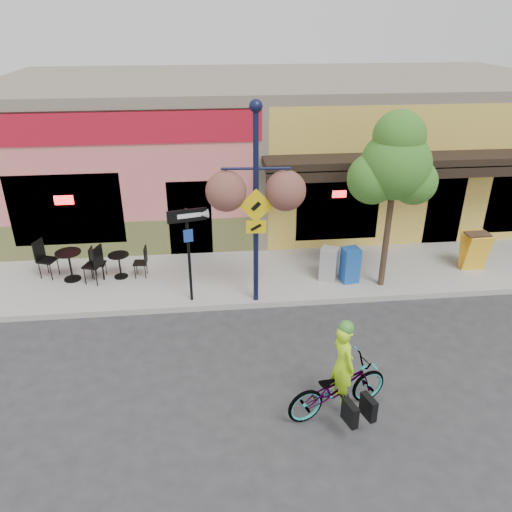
{
  "coord_description": "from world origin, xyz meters",
  "views": [
    {
      "loc": [
        -2.51,
        -9.64,
        6.42
      ],
      "look_at": [
        -1.45,
        0.5,
        1.4
      ],
      "focal_mm": 35.0,
      "sensor_mm": 36.0,
      "label": 1
    }
  ],
  "objects_px": {
    "cyclist_rider": "(342,376)",
    "street_tree": "(391,203)",
    "building": "(277,144)",
    "one_way_sign": "(189,256)",
    "bicycle": "(338,387)",
    "newspaper_box_grey": "(329,264)",
    "lamp_post": "(256,208)",
    "newspaper_box_blue": "(350,265)"
  },
  "relations": [
    {
      "from": "building",
      "to": "lamp_post",
      "type": "bearing_deg",
      "value": -101.9
    },
    {
      "from": "bicycle",
      "to": "lamp_post",
      "type": "relative_size",
      "value": 0.41
    },
    {
      "from": "lamp_post",
      "to": "street_tree",
      "type": "bearing_deg",
      "value": 11.27
    },
    {
      "from": "cyclist_rider",
      "to": "lamp_post",
      "type": "height_order",
      "value": "lamp_post"
    },
    {
      "from": "one_way_sign",
      "to": "newspaper_box_blue",
      "type": "bearing_deg",
      "value": -5.72
    },
    {
      "from": "cyclist_rider",
      "to": "newspaper_box_blue",
      "type": "distance_m",
      "value": 4.57
    },
    {
      "from": "newspaper_box_grey",
      "to": "street_tree",
      "type": "xyz_separation_m",
      "value": [
        1.29,
        -0.4,
        1.76
      ]
    },
    {
      "from": "building",
      "to": "bicycle",
      "type": "height_order",
      "value": "building"
    },
    {
      "from": "bicycle",
      "to": "cyclist_rider",
      "type": "bearing_deg",
      "value": -107.78
    },
    {
      "from": "bicycle",
      "to": "newspaper_box_grey",
      "type": "bearing_deg",
      "value": -29.16
    },
    {
      "from": "building",
      "to": "bicycle",
      "type": "distance_m",
      "value": 10.68
    },
    {
      "from": "street_tree",
      "to": "newspaper_box_grey",
      "type": "bearing_deg",
      "value": 162.75
    },
    {
      "from": "bicycle",
      "to": "building",
      "type": "bearing_deg",
      "value": -19.86
    },
    {
      "from": "building",
      "to": "lamp_post",
      "type": "height_order",
      "value": "lamp_post"
    },
    {
      "from": "one_way_sign",
      "to": "newspaper_box_blue",
      "type": "relative_size",
      "value": 2.54
    },
    {
      "from": "newspaper_box_blue",
      "to": "newspaper_box_grey",
      "type": "bearing_deg",
      "value": 154.69
    },
    {
      "from": "building",
      "to": "cyclist_rider",
      "type": "relative_size",
      "value": 11.94
    },
    {
      "from": "building",
      "to": "street_tree",
      "type": "distance_m",
      "value": 6.67
    },
    {
      "from": "lamp_post",
      "to": "newspaper_box_grey",
      "type": "xyz_separation_m",
      "value": [
        1.96,
        0.81,
        -1.9
      ]
    },
    {
      "from": "bicycle",
      "to": "lamp_post",
      "type": "xyz_separation_m",
      "value": [
        -1.06,
        3.69,
        1.99
      ]
    },
    {
      "from": "bicycle",
      "to": "newspaper_box_blue",
      "type": "height_order",
      "value": "newspaper_box_blue"
    },
    {
      "from": "bicycle",
      "to": "one_way_sign",
      "type": "relative_size",
      "value": 0.83
    },
    {
      "from": "bicycle",
      "to": "cyclist_rider",
      "type": "height_order",
      "value": "cyclist_rider"
    },
    {
      "from": "cyclist_rider",
      "to": "one_way_sign",
      "type": "distance_m",
      "value": 4.7
    },
    {
      "from": "bicycle",
      "to": "one_way_sign",
      "type": "xyz_separation_m",
      "value": [
        -2.6,
        3.84,
        0.81
      ]
    },
    {
      "from": "one_way_sign",
      "to": "newspaper_box_blue",
      "type": "xyz_separation_m",
      "value": [
        4.02,
        0.52,
        -0.71
      ]
    },
    {
      "from": "one_way_sign",
      "to": "newspaper_box_blue",
      "type": "distance_m",
      "value": 4.12
    },
    {
      "from": "building",
      "to": "newspaper_box_blue",
      "type": "relative_size",
      "value": 19.68
    },
    {
      "from": "building",
      "to": "one_way_sign",
      "type": "xyz_separation_m",
      "value": [
        -2.98,
        -6.69,
        -0.93
      ]
    },
    {
      "from": "cyclist_rider",
      "to": "newspaper_box_grey",
      "type": "relative_size",
      "value": 1.72
    },
    {
      "from": "cyclist_rider",
      "to": "street_tree",
      "type": "bearing_deg",
      "value": -45.35
    },
    {
      "from": "newspaper_box_blue",
      "to": "newspaper_box_grey",
      "type": "xyz_separation_m",
      "value": [
        -0.52,
        0.15,
        -0.02
      ]
    },
    {
      "from": "newspaper_box_grey",
      "to": "lamp_post",
      "type": "bearing_deg",
      "value": -133.11
    },
    {
      "from": "newspaper_box_blue",
      "to": "street_tree",
      "type": "relative_size",
      "value": 0.21
    },
    {
      "from": "lamp_post",
      "to": "newspaper_box_blue",
      "type": "relative_size",
      "value": 5.08
    },
    {
      "from": "cyclist_rider",
      "to": "newspaper_box_grey",
      "type": "xyz_separation_m",
      "value": [
        0.86,
        4.5,
        -0.17
      ]
    },
    {
      "from": "street_tree",
      "to": "lamp_post",
      "type": "bearing_deg",
      "value": -172.81
    },
    {
      "from": "cyclist_rider",
      "to": "street_tree",
      "type": "distance_m",
      "value": 4.89
    },
    {
      "from": "one_way_sign",
      "to": "street_tree",
      "type": "bearing_deg",
      "value": -9.9
    },
    {
      "from": "cyclist_rider",
      "to": "lamp_post",
      "type": "bearing_deg",
      "value": -1.1
    },
    {
      "from": "one_way_sign",
      "to": "street_tree",
      "type": "distance_m",
      "value": 4.91
    },
    {
      "from": "lamp_post",
      "to": "bicycle",
      "type": "bearing_deg",
      "value": -69.96
    }
  ]
}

